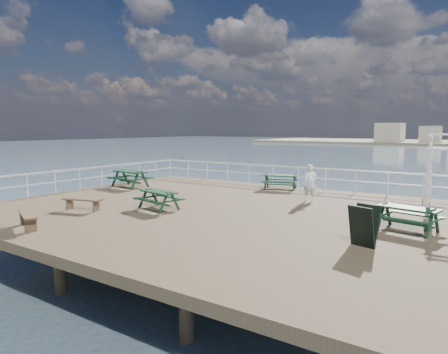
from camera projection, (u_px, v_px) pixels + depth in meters
ground at (226, 213)px, 15.28m from camera, size 18.00×14.00×0.30m
railing at (257, 179)px, 17.31m from camera, size 17.77×13.76×1.10m
picnic_table_a at (130, 175)px, 21.06m from camera, size 2.10×1.75×0.96m
picnic_table_b at (280, 179)px, 20.27m from camera, size 2.05×1.84×0.83m
picnic_table_c at (408, 214)px, 11.99m from camera, size 1.94×1.68×0.83m
picnic_table_d at (159, 196)px, 15.26m from camera, size 1.86×1.62×0.79m
flat_bench_near at (83, 202)px, 15.02m from camera, size 1.62×0.79×0.45m
flat_bench_far at (28, 217)px, 12.41m from camera, size 1.59×0.97×0.45m
sandwich_board at (364, 226)px, 10.39m from camera, size 0.79×0.67×1.11m
person at (310, 183)px, 16.84m from camera, size 0.68×0.61×1.57m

